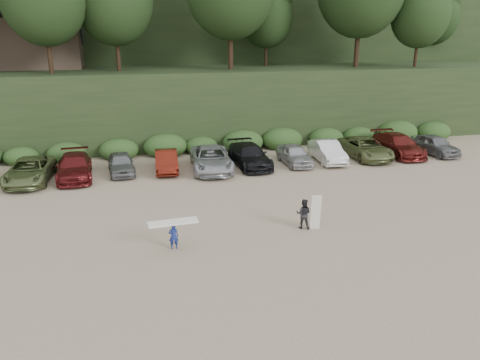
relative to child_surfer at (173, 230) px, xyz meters
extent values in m
plane|color=tan|center=(3.30, 1.85, -0.86)|extent=(120.00, 120.00, 0.00)
cube|color=black|center=(3.30, 23.85, 2.14)|extent=(80.00, 14.00, 6.00)
cube|color=black|center=(3.30, 41.85, 7.14)|extent=(90.00, 30.00, 16.00)
ellipsoid|color=black|center=(3.30, 23.85, 10.14)|extent=(66.00, 12.00, 10.00)
cube|color=#2B491E|center=(2.75, 16.35, -0.26)|extent=(46.20, 2.00, 1.20)
cube|color=brown|center=(-8.70, 25.85, 7.14)|extent=(8.00, 6.00, 4.00)
imported|color=#5F6E40|center=(-7.57, 11.66, -0.12)|extent=(2.79, 5.46, 1.48)
imported|color=#5C1517|center=(-4.94, 11.86, -0.11)|extent=(2.36, 5.29, 1.51)
imported|color=slate|center=(-2.05, 12.23, -0.17)|extent=(1.85, 4.12, 1.37)
imported|color=#5B170D|center=(0.90, 12.06, -0.17)|extent=(1.74, 4.27, 1.38)
imported|color=#A2A4A9|center=(3.86, 11.49, -0.08)|extent=(3.09, 5.86, 1.57)
imported|color=black|center=(6.62, 11.81, -0.10)|extent=(2.37, 5.33, 1.52)
imported|color=#A5A6AA|center=(9.82, 11.54, -0.16)|extent=(1.69, 4.15, 1.41)
imported|color=silver|center=(12.38, 11.64, -0.11)|extent=(1.98, 4.70, 1.51)
imported|color=#636E3F|center=(15.51, 11.89, -0.11)|extent=(2.53, 5.42, 1.50)
imported|color=maroon|center=(18.37, 12.03, -0.07)|extent=(2.29, 5.47, 1.58)
imported|color=slate|center=(21.24, 11.59, -0.12)|extent=(2.04, 4.46, 1.48)
imported|color=navy|center=(0.00, 0.00, -0.28)|extent=(0.44, 0.31, 1.15)
cube|color=white|center=(0.00, 0.00, 0.36)|extent=(2.14, 0.72, 0.08)
imported|color=black|center=(6.22, 0.71, -0.13)|extent=(0.89, 0.82, 1.46)
cube|color=silver|center=(6.72, 0.45, 0.00)|extent=(0.51, 0.31, 1.72)
camera|label=1|loc=(-1.75, -18.49, 8.04)|focal=35.00mm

